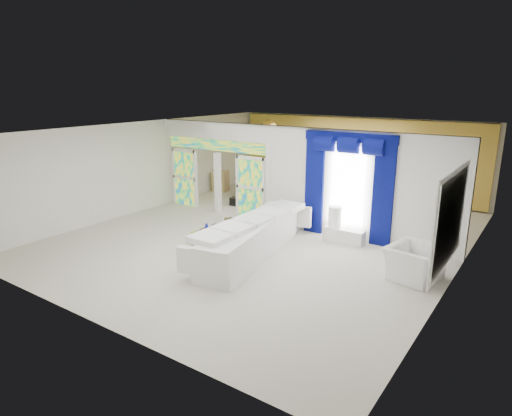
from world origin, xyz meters
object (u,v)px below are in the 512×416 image
Objects in this scene: coffee_table at (220,234)px; armchair at (414,262)px; white_sofa at (254,238)px; grand_piano at (266,184)px; console_table at (344,235)px.

armchair is at bearing 5.78° from coffee_table.
armchair is at bearing 2.07° from white_sofa.
white_sofa is 2.30× the size of grand_piano.
console_table is 0.97× the size of armchair.
armchair reaches higher than coffee_table.
coffee_table is at bearing -147.00° from console_table.
armchair is at bearing -47.24° from grand_piano.
grand_piano is (-6.79, 4.40, 0.11)m from armchair.
armchair is (5.11, 0.52, 0.18)m from coffee_table.
coffee_table is 3.42m from console_table.
coffee_table is 5.20m from grand_piano.
grand_piano is at bearing 109.97° from white_sofa.
coffee_table is at bearing 107.51° from armchair.
white_sofa is at bearing 114.00° from armchair.
white_sofa is at bearing -125.05° from console_table.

